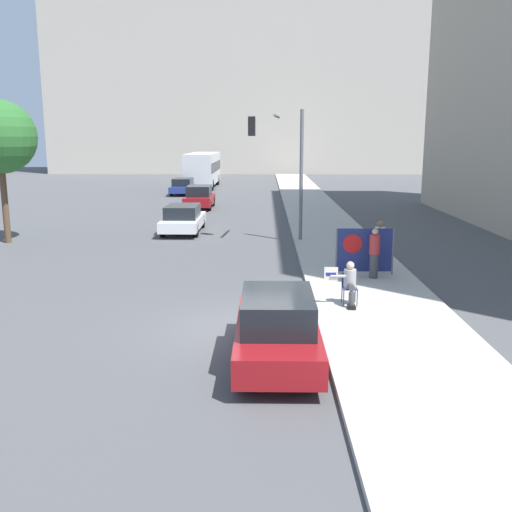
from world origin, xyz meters
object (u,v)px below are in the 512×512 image
object	(u,v)px
protest_banner	(364,250)
car_on_road_midblock	(199,197)
car_on_road_nearest	(183,219)
seated_protester	(349,282)
city_bus_on_road	(203,168)
car_on_road_distant	(183,186)
traffic_light_pole	(283,154)
parked_car_curbside	(277,328)
jogger_on_sidewalk	(374,253)
pedestrian_behind	(380,245)

from	to	relation	value
protest_banner	car_on_road_midblock	distance (m)	20.83
car_on_road_nearest	seated_protester	bearing A→B (deg)	-63.80
seated_protester	city_bus_on_road	size ratio (longest dim) A/B	0.12
seated_protester	car_on_road_distant	size ratio (longest dim) A/B	0.26
traffic_light_pole	car_on_road_midblock	size ratio (longest dim) A/B	1.37
parked_car_curbside	seated_protester	bearing A→B (deg)	61.46
seated_protester	jogger_on_sidewalk	distance (m)	3.37
protest_banner	car_on_road_midblock	size ratio (longest dim) A/B	0.47
pedestrian_behind	parked_car_curbside	distance (m)	9.05
traffic_light_pole	parked_car_curbside	bearing A→B (deg)	-92.10
city_bus_on_road	traffic_light_pole	bearing A→B (deg)	-77.00
parked_car_curbside	car_on_road_nearest	xyz separation A→B (m)	(-4.36, 16.83, -0.05)
pedestrian_behind	car_on_road_midblock	xyz separation A→B (m)	(-8.40, 18.51, -0.24)
jogger_on_sidewalk	car_on_road_nearest	world-z (taller)	jogger_on_sidewalk
traffic_light_pole	car_on_road_distant	xyz separation A→B (m)	(-7.65, 22.15, -3.27)
car_on_road_distant	traffic_light_pole	bearing A→B (deg)	-70.94
city_bus_on_road	car_on_road_distant	bearing A→B (deg)	-98.07
pedestrian_behind	car_on_road_nearest	bearing A→B (deg)	84.34
pedestrian_behind	parked_car_curbside	world-z (taller)	pedestrian_behind
car_on_road_nearest	car_on_road_distant	distance (m)	19.75
pedestrian_behind	city_bus_on_road	bearing A→B (deg)	56.83
car_on_road_midblock	seated_protester	bearing A→B (deg)	-73.69
jogger_on_sidewalk	car_on_road_midblock	size ratio (longest dim) A/B	0.39
parked_car_curbside	city_bus_on_road	size ratio (longest dim) A/B	0.41
car_on_road_midblock	jogger_on_sidewalk	bearing A→B (deg)	-68.11
car_on_road_nearest	car_on_road_midblock	distance (m)	9.92
traffic_light_pole	pedestrian_behind	bearing A→B (deg)	-61.76
car_on_road_nearest	car_on_road_distant	world-z (taller)	car_on_road_nearest
protest_banner	parked_car_curbside	xyz separation A→B (m)	(-3.07, -7.40, -0.22)
pedestrian_behind	protest_banner	world-z (taller)	pedestrian_behind
jogger_on_sidewalk	city_bus_on_road	distance (m)	37.51
seated_protester	parked_car_curbside	bearing A→B (deg)	-96.20
seated_protester	parked_car_curbside	xyz separation A→B (m)	(-2.06, -3.78, -0.03)
parked_car_curbside	car_on_road_distant	world-z (taller)	parked_car_curbside
pedestrian_behind	car_on_road_nearest	world-z (taller)	pedestrian_behind
pedestrian_behind	traffic_light_pole	world-z (taller)	traffic_light_pole
car_on_road_distant	city_bus_on_road	bearing A→B (deg)	81.93
protest_banner	car_on_road_distant	distance (m)	30.72
parked_car_curbside	car_on_road_distant	xyz separation A→B (m)	(-7.13, 36.38, -0.06)
protest_banner	traffic_light_pole	bearing A→B (deg)	110.42
traffic_light_pole	car_on_road_midblock	bearing A→B (deg)	112.51
protest_banner	car_on_road_midblock	world-z (taller)	protest_banner
jogger_on_sidewalk	protest_banner	size ratio (longest dim) A/B	0.84
pedestrian_behind	car_on_road_distant	xyz separation A→B (m)	(-10.87, 28.14, -0.31)
pedestrian_behind	jogger_on_sidewalk	bearing A→B (deg)	-156.85
car_on_road_nearest	traffic_light_pole	bearing A→B (deg)	-27.97
seated_protester	car_on_road_midblock	bearing A→B (deg)	128.65
jogger_on_sidewalk	parked_car_curbside	xyz separation A→B (m)	(-3.31, -6.90, -0.22)
car_on_road_nearest	car_on_road_distant	bearing A→B (deg)	98.05
car_on_road_nearest	car_on_road_midblock	xyz separation A→B (m)	(-0.30, 9.92, 0.06)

